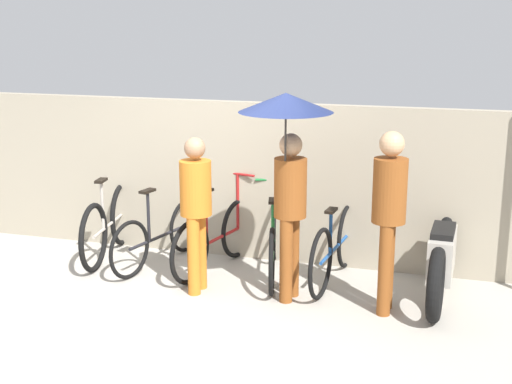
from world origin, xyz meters
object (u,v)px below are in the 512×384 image
object	(u,v)px
parked_bicycle_4	(335,247)
motorcycle	(442,258)
parked_bicycle_1	(160,234)
parked_bicycle_3	(273,243)
parked_bicycle_0	(109,224)
parked_bicycle_2	(215,238)
pedestrian_trailing	(389,208)
pedestrian_center	(288,145)
pedestrian_leading	(196,203)

from	to	relation	value
parked_bicycle_4	motorcycle	bearing A→B (deg)	-88.38
parked_bicycle_1	parked_bicycle_3	xyz separation A→B (m)	(1.34, -0.00, 0.02)
parked_bicycle_0	parked_bicycle_2	bearing A→B (deg)	-100.23
parked_bicycle_2	pedestrian_trailing	distance (m)	2.16
parked_bicycle_0	parked_bicycle_2	size ratio (longest dim) A/B	1.05
pedestrian_center	parked_bicycle_3	bearing A→B (deg)	-56.80
parked_bicycle_0	parked_bicycle_4	xyz separation A→B (m)	(2.69, -0.03, -0.02)
parked_bicycle_4	pedestrian_center	distance (m)	1.43
pedestrian_leading	motorcycle	xyz separation A→B (m)	(2.41, 0.61, -0.54)
parked_bicycle_1	parked_bicycle_2	xyz separation A→B (m)	(0.67, 0.01, 0.02)
parked_bicycle_3	parked_bicycle_0	bearing A→B (deg)	74.55
parked_bicycle_4	pedestrian_leading	bearing A→B (deg)	123.29
pedestrian_center	parked_bicycle_0	bearing A→B (deg)	-9.51
parked_bicycle_2	parked_bicycle_3	size ratio (longest dim) A/B	0.95
parked_bicycle_0	pedestrian_trailing	world-z (taller)	pedestrian_trailing
pedestrian_center	motorcycle	size ratio (longest dim) A/B	1.01
parked_bicycle_0	parked_bicycle_4	world-z (taller)	parked_bicycle_0
pedestrian_trailing	parked_bicycle_2	bearing A→B (deg)	-17.53
parked_bicycle_1	parked_bicycle_4	world-z (taller)	parked_bicycle_1
parked_bicycle_3	motorcycle	bearing A→B (deg)	-105.35
parked_bicycle_4	motorcycle	world-z (taller)	parked_bicycle_4
pedestrian_center	parked_bicycle_2	bearing A→B (deg)	-26.58
parked_bicycle_3	motorcycle	xyz separation A→B (m)	(1.78, -0.05, 0.03)
parked_bicycle_1	motorcycle	world-z (taller)	parked_bicycle_1
pedestrian_trailing	motorcycle	bearing A→B (deg)	-130.23
pedestrian_leading	parked_bicycle_3	bearing A→B (deg)	-133.15
pedestrian_trailing	pedestrian_leading	bearing A→B (deg)	1.30
pedestrian_leading	pedestrian_center	xyz separation A→B (m)	(0.95, -0.01, 0.64)
parked_bicycle_0	parked_bicycle_3	bearing A→B (deg)	-99.71
pedestrian_center	pedestrian_trailing	distance (m)	1.11
parked_bicycle_1	pedestrian_trailing	xyz separation A→B (m)	(2.63, -0.62, 0.69)
pedestrian_leading	parked_bicycle_2	bearing A→B (deg)	-86.01
parked_bicycle_0	parked_bicycle_1	bearing A→B (deg)	-102.83
parked_bicycle_0	parked_bicycle_4	distance (m)	2.69
parked_bicycle_1	pedestrian_trailing	distance (m)	2.79
parked_bicycle_3	motorcycle	distance (m)	1.78
parked_bicycle_3	pedestrian_center	size ratio (longest dim) A/B	0.83
parked_bicycle_3	parked_bicycle_4	xyz separation A→B (m)	(0.67, 0.03, 0.01)
parked_bicycle_0	parked_bicycle_3	distance (m)	2.02
parked_bicycle_0	parked_bicycle_3	size ratio (longest dim) A/B	1.00
pedestrian_center	pedestrian_trailing	bearing A→B (deg)	-169.80
parked_bicycle_2	motorcycle	size ratio (longest dim) A/B	0.80
motorcycle	parked_bicycle_3	bearing A→B (deg)	90.32
pedestrian_center	motorcycle	world-z (taller)	pedestrian_center
parked_bicycle_0	pedestrian_center	world-z (taller)	pedestrian_center
parked_bicycle_1	parked_bicycle_2	distance (m)	0.67
parked_bicycle_4	pedestrian_leading	xyz separation A→B (m)	(-1.31, -0.69, 0.56)
parked_bicycle_3	parked_bicycle_2	bearing A→B (deg)	75.60
pedestrian_center	parked_bicycle_1	bearing A→B (deg)	-14.21
pedestrian_leading	pedestrian_center	distance (m)	1.15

